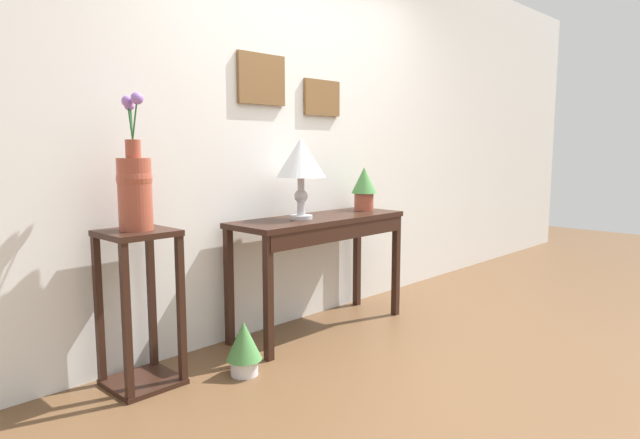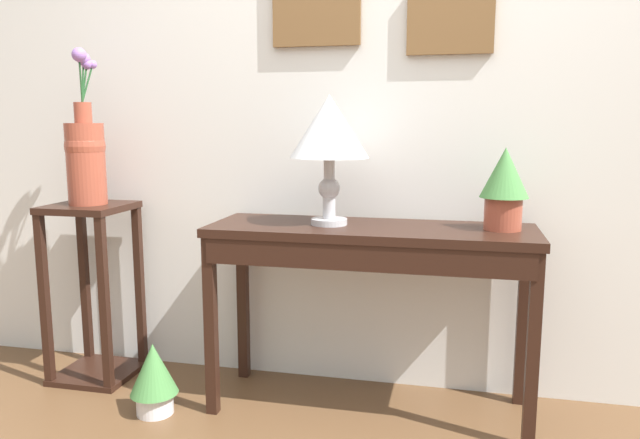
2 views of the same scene
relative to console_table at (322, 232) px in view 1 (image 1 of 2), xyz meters
name	(u,v)px [view 1 (image 1 of 2)]	position (x,y,z in m)	size (l,w,h in m)	color
ground_plane	(493,376)	(0.09, -1.20, -0.67)	(12.00, 12.00, 0.01)	brown
back_wall_with_art	(296,123)	(0.09, 0.33, 0.73)	(9.00, 0.13, 2.80)	silver
console_table	(322,232)	(0.00, 0.00, 0.00)	(1.30, 0.44, 0.77)	black
table_lamp	(301,161)	(-0.17, 0.02, 0.48)	(0.32, 0.32, 0.52)	#B7B7BC
potted_plant_on_console	(364,186)	(0.51, 0.06, 0.28)	(0.18, 0.18, 0.32)	#9E4733
pedestal_stand_left	(140,309)	(-1.29, 0.06, -0.26)	(0.34, 0.34, 0.82)	black
flower_vase_tall	(135,184)	(-1.29, 0.06, 0.38)	(0.18, 0.18, 0.68)	#9E4733
potted_plant_floor	(244,346)	(-0.85, -0.22, -0.50)	(0.19, 0.19, 0.30)	silver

